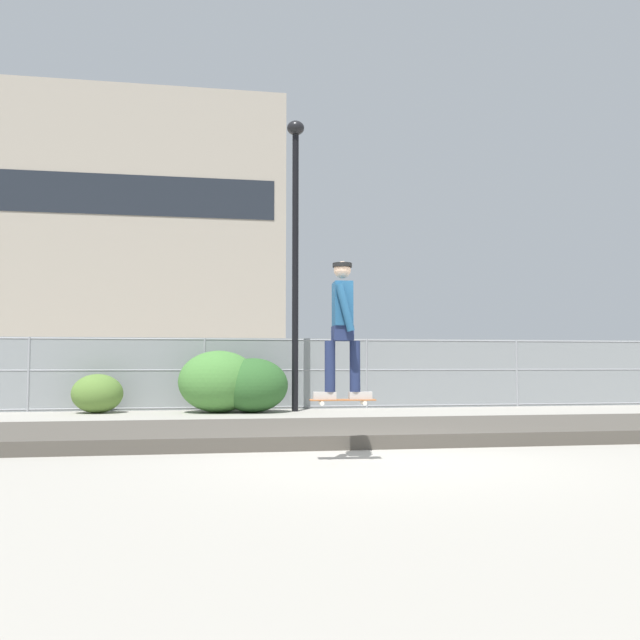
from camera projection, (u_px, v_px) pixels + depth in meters
The scene contains 13 objects.
ground_plane at pixel (377, 460), 8.36m from camera, with size 120.00×120.00×0.00m, color #9E998E.
gravel_berm at pixel (338, 432), 10.85m from camera, with size 15.00×3.10×0.20m, color #4C473F.
skateboard at pixel (343, 400), 8.26m from camera, with size 0.81×0.26×0.07m.
skater at pixel (342, 321), 8.33m from camera, with size 0.73×0.59×1.69m.
chain_fence at pixel (287, 373), 17.78m from camera, with size 21.45×0.06×1.85m.
street_lamp at pixel (295, 231), 17.13m from camera, with size 0.44×0.44×7.37m.
parked_car_near at pixel (128, 375), 20.27m from camera, with size 4.49×2.12×1.66m.
parked_car_mid at pixel (335, 374), 21.75m from camera, with size 4.40×1.95×1.66m.
parked_car_far at pixel (495, 374), 22.17m from camera, with size 4.54×2.23×1.66m.
library_building at pixel (140, 247), 47.10m from camera, with size 19.06×12.00×18.44m.
shrub_left at pixel (97, 394), 16.27m from camera, with size 1.21×0.99×0.94m.
shrub_center at pixel (219, 381), 16.48m from camera, with size 1.94×1.59×1.50m.
shrub_right at pixel (253, 385), 16.48m from camera, with size 1.71×1.40×1.32m.
Camera 1 is at (-2.09, -8.22, 1.19)m, focal length 38.13 mm.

